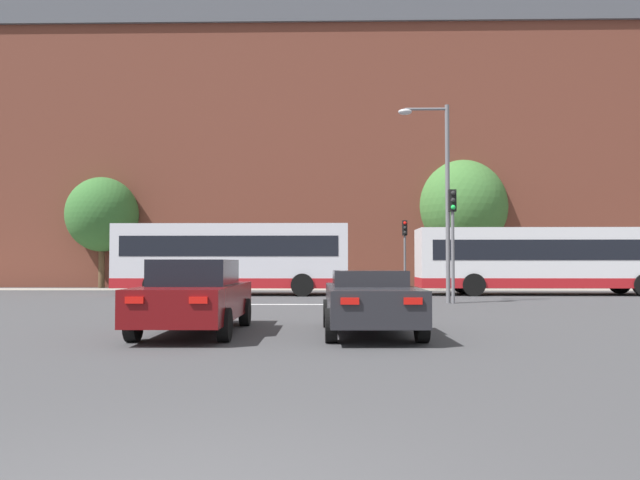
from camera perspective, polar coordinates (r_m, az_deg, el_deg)
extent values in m
cube|color=silver|center=(22.09, -1.41, -5.91)|extent=(7.71, 0.30, 0.01)
cube|color=gray|center=(34.13, -0.48, -4.54)|extent=(68.56, 2.50, 0.01)
cube|color=brown|center=(42.82, -1.31, 6.57)|extent=(44.84, 11.29, 15.82)
cube|color=#4C4F56|center=(45.01, -1.30, 17.79)|extent=(45.74, 11.74, 1.89)
cube|color=brown|center=(46.50, -9.42, 19.69)|extent=(0.90, 0.90, 1.96)
cube|color=brown|center=(47.55, 6.12, 19.17)|extent=(0.90, 0.90, 1.96)
cylinder|color=#5B2D22|center=(47.37, 16.34, 20.21)|extent=(3.81, 3.81, 3.32)
cube|color=#600C0F|center=(13.47, -11.31, -5.52)|extent=(1.85, 4.83, 0.69)
cube|color=black|center=(13.40, -11.34, -2.92)|extent=(1.56, 2.18, 0.53)
cylinder|color=black|center=(15.13, -13.36, -6.43)|extent=(0.23, 0.64, 0.64)
cylinder|color=black|center=(14.82, -6.87, -6.56)|extent=(0.23, 0.64, 0.64)
cylinder|color=black|center=(12.27, -16.71, -7.43)|extent=(0.23, 0.64, 0.64)
cylinder|color=black|center=(11.88, -8.72, -7.68)|extent=(0.23, 0.64, 0.64)
cube|color=red|center=(11.25, -16.61, -5.29)|extent=(0.32, 0.05, 0.12)
cube|color=red|center=(10.98, -11.06, -5.42)|extent=(0.32, 0.05, 0.12)
cube|color=#232328|center=(13.03, 4.59, -5.71)|extent=(1.88, 4.49, 0.67)
cube|color=#232328|center=(13.11, 4.54, -3.51)|extent=(1.54, 1.38, 0.32)
cylinder|color=black|center=(14.38, 0.75, -6.72)|extent=(0.24, 0.65, 0.64)
cylinder|color=black|center=(14.51, 7.45, -6.66)|extent=(0.24, 0.65, 0.64)
cylinder|color=black|center=(11.63, 1.03, -7.82)|extent=(0.24, 0.65, 0.64)
cylinder|color=black|center=(11.80, 9.30, -7.71)|extent=(0.24, 0.65, 0.64)
cube|color=red|center=(10.74, 2.74, -5.60)|extent=(0.32, 0.06, 0.12)
cube|color=red|center=(10.86, 8.50, -5.54)|extent=(0.32, 0.06, 0.12)
cube|color=silver|center=(28.74, -7.99, -1.46)|extent=(10.47, 2.48, 2.86)
cube|color=#AD191E|center=(28.75, -8.00, -3.86)|extent=(10.49, 2.50, 0.44)
cube|color=black|center=(28.74, -7.98, -0.60)|extent=(9.63, 2.51, 0.90)
cylinder|color=black|center=(29.60, -1.40, -3.97)|extent=(1.00, 0.28, 1.00)
cylinder|color=black|center=(27.23, -1.63, -4.13)|extent=(1.00, 0.28, 1.00)
cylinder|color=black|center=(30.59, -13.66, -3.85)|extent=(1.00, 0.28, 1.00)
cylinder|color=black|center=(28.30, -14.90, -3.99)|extent=(1.00, 0.28, 1.00)
cube|color=silver|center=(30.38, 20.23, -1.54)|extent=(11.99, 2.47, 2.69)
cube|color=#AD191E|center=(30.40, 20.25, -3.66)|extent=(12.01, 2.49, 0.44)
cube|color=black|center=(30.39, 20.22, -0.89)|extent=(11.03, 2.50, 0.90)
cylinder|color=black|center=(32.88, 25.72, -3.57)|extent=(1.00, 0.28, 1.00)
cylinder|color=black|center=(30.56, 12.91, -3.86)|extent=(1.00, 0.28, 1.00)
cylinder|color=black|center=(28.24, 13.88, -4.00)|extent=(1.00, 0.28, 1.00)
cylinder|color=slate|center=(23.07, 12.05, -1.57)|extent=(0.12, 0.12, 3.33)
cube|color=black|center=(23.18, 12.02, 3.55)|extent=(0.26, 0.20, 0.80)
sphere|color=black|center=(23.08, 12.07, 4.21)|extent=(0.17, 0.17, 0.17)
sphere|color=black|center=(23.05, 12.08, 3.58)|extent=(0.17, 0.17, 0.17)
sphere|color=#1ED14C|center=(23.03, 12.08, 2.95)|extent=(0.17, 0.17, 0.17)
cylinder|color=slate|center=(33.28, 7.77, -2.09)|extent=(0.12, 0.12, 2.91)
cube|color=black|center=(33.33, 7.75, 1.10)|extent=(0.26, 0.20, 0.80)
sphere|color=red|center=(33.21, 7.78, 1.55)|extent=(0.17, 0.17, 0.17)
sphere|color=black|center=(33.20, 7.78, 1.11)|extent=(0.17, 0.17, 0.17)
sphere|color=black|center=(33.19, 7.78, 0.67)|extent=(0.17, 0.17, 0.17)
cylinder|color=slate|center=(23.37, 11.60, 3.29)|extent=(0.16, 0.16, 7.30)
cylinder|color=slate|center=(23.82, 9.67, 11.72)|extent=(1.55, 0.10, 0.10)
ellipsoid|color=#B2B2B7|center=(23.70, 7.78, 11.53)|extent=(0.50, 0.36, 0.22)
cylinder|color=#333851|center=(34.81, -14.22, -3.74)|extent=(0.13, 0.13, 0.85)
cylinder|color=#333851|center=(34.68, -14.04, -3.75)|extent=(0.13, 0.13, 0.85)
cube|color=#B21E23|center=(34.73, -14.12, -2.49)|extent=(0.45, 0.40, 0.67)
sphere|color=tan|center=(34.73, -14.11, -1.72)|extent=(0.26, 0.26, 0.26)
cylinder|color=#4C3823|center=(38.50, -19.34, -2.27)|extent=(0.36, 0.36, 2.53)
ellipsoid|color=#33662D|center=(38.60, -19.29, 2.22)|extent=(4.15, 4.15, 4.35)
cylinder|color=#4C3823|center=(38.31, 12.80, -2.38)|extent=(0.36, 0.36, 2.47)
ellipsoid|color=#3D7033|center=(38.45, 12.76, 2.94)|extent=(5.49, 5.49, 5.77)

